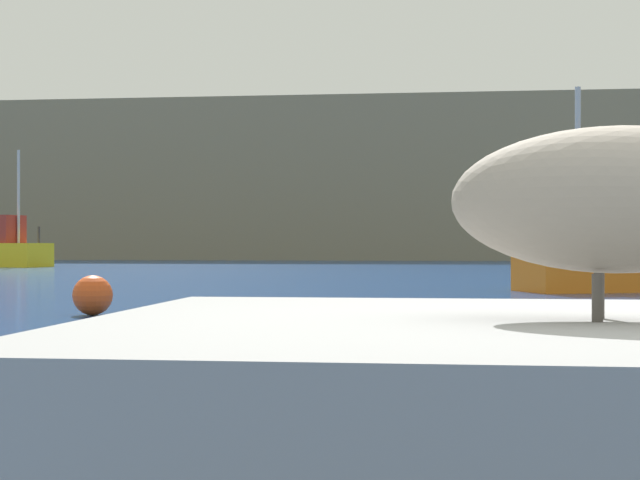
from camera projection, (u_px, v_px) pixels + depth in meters
The scene contains 4 objects.
hillside_backdrop at pixel (465, 184), 65.70m from camera, with size 140.00×15.54×9.61m, color #7F755B.
pier_dock at pixel (615, 466), 2.81m from camera, with size 2.94×2.16×0.80m, color gray.
pelican at pixel (621, 194), 2.81m from camera, with size 1.22×0.54×0.85m.
mooring_buoy at pixel (93, 295), 14.29m from camera, with size 0.56×0.56×0.56m, color #E54C19.
Camera 1 is at (-1.06, -3.15, 1.01)m, focal length 57.47 mm.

